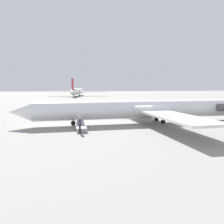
# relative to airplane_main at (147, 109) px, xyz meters

# --- Properties ---
(ground_plane) EXTENTS (600.00, 600.00, 0.00)m
(ground_plane) POSITION_rel_airplane_main_xyz_m (0.96, -0.02, -1.93)
(ground_plane) COLOR gray
(airplane_main) EXTENTS (34.21, 26.27, 6.48)m
(airplane_main) POSITION_rel_airplane_main_xyz_m (0.00, 0.00, 0.00)
(airplane_main) COLOR white
(airplane_main) RESTS_ON ground
(airplane_far_right) EXTENTS (35.51, 45.94, 9.73)m
(airplane_far_right) POSITION_rel_airplane_main_xyz_m (0.50, -106.10, 0.96)
(airplane_far_right) COLOR silver
(airplane_far_right) RESTS_ON ground
(boarding_stairs) EXTENTS (1.14, 4.04, 1.64)m
(boarding_stairs) POSITION_rel_airplane_main_xyz_m (9.51, 3.58, -1.56)
(boarding_stairs) COLOR #99999E
(boarding_stairs) RESTS_ON ground
(passenger) EXTENTS (0.36, 0.54, 1.74)m
(passenger) POSITION_rel_airplane_main_xyz_m (9.77, 4.86, -0.93)
(passenger) COLOR #23232D
(passenger) RESTS_ON ground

